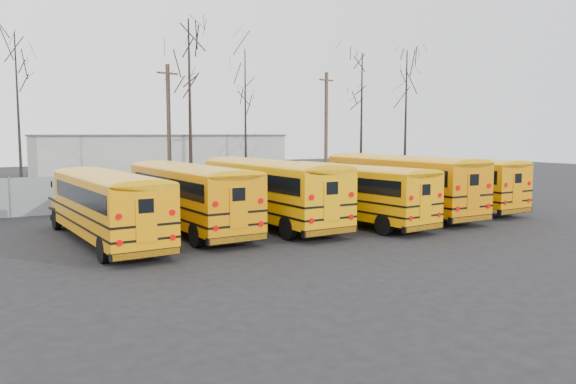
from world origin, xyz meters
TOP-DOWN VIEW (x-y plane):
  - ground at (0.00, 0.00)m, footprint 120.00×120.00m
  - fence at (0.00, 12.00)m, footprint 40.00×0.04m
  - distant_building at (2.00, 32.00)m, footprint 22.00×8.00m
  - bus_a at (-9.24, 2.62)m, footprint 2.84×10.17m
  - bus_b at (-5.62, 3.63)m, footprint 2.84×10.66m
  - bus_c at (-1.87, 3.34)m, footprint 2.84×11.06m
  - bus_d at (1.77, 1.98)m, footprint 3.34×10.25m
  - bus_e at (5.50, 2.99)m, footprint 2.61×11.29m
  - bus_f at (9.35, 3.49)m, footprint 2.76×10.60m
  - utility_pole_left at (-2.26, 16.42)m, footprint 1.51×0.51m
  - utility_pole_right at (10.54, 17.18)m, footprint 1.55×0.58m
  - tree_2 at (-11.16, 15.45)m, footprint 0.26×0.26m
  - tree_3 at (-1.30, 15.05)m, footprint 0.26×0.26m
  - tree_4 at (2.97, 15.81)m, footprint 0.26×0.26m
  - tree_5 at (14.33, 17.69)m, footprint 0.26×0.26m
  - tree_6 at (17.52, 15.96)m, footprint 0.26×0.26m

SIDE VIEW (x-z plane):
  - ground at x=0.00m, z-range 0.00..0.00m
  - fence at x=0.00m, z-range 0.00..2.00m
  - bus_a at x=-9.24m, z-range 0.24..3.06m
  - bus_d at x=1.77m, z-range 0.24..3.06m
  - bus_f at x=9.35m, z-range 0.25..3.20m
  - bus_b at x=-5.62m, z-range 0.25..3.21m
  - bus_c at x=-1.87m, z-range 0.26..3.34m
  - bus_e at x=5.50m, z-range 0.27..3.43m
  - distant_building at x=2.00m, z-range 0.00..4.00m
  - utility_pole_left at x=-2.26m, z-range 0.12..8.77m
  - utility_pole_right at x=10.54m, z-range 0.12..9.02m
  - tree_2 at x=-11.16m, z-range 0.00..9.76m
  - tree_4 at x=2.97m, z-range 0.00..9.94m
  - tree_5 at x=14.33m, z-range 0.00..10.66m
  - tree_6 at x=17.52m, z-range 0.00..10.90m
  - tree_3 at x=-1.30m, z-range 0.00..11.37m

